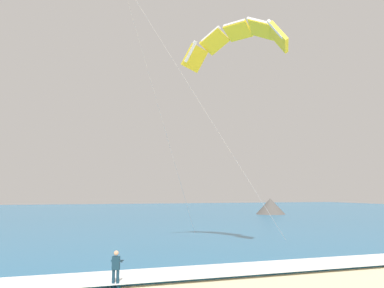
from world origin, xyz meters
The scene contains 6 objects.
sea centered at (0.00, 72.95, 0.10)m, with size 200.00×120.00×0.20m, color teal.
surf_foam centered at (0.00, 13.95, 0.22)m, with size 200.00×3.01×0.04m, color white.
surfboard centered at (-5.17, 12.62, 0.03)m, with size 0.87×1.47×0.09m.
kitesurfer centered at (-5.16, 12.64, 0.94)m, with size 0.63×0.63×1.69m.
kite_primary centered at (4.48, 20.22, 16.35)m, with size 12.66×10.73×16.53m.
headland_right centered at (29.14, 59.08, 1.59)m, with size 6.06×7.07×3.23m.
Camera 1 is at (-7.03, -4.87, 4.34)m, focal length 34.08 mm.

